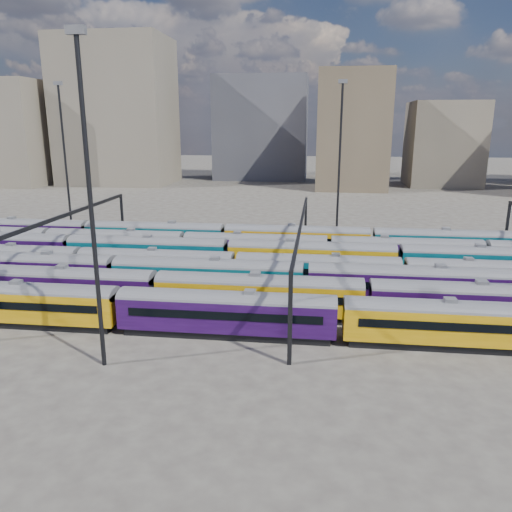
# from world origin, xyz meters

# --- Properties ---
(ground) EXTENTS (500.00, 500.00, 0.00)m
(ground) POSITION_xyz_m (0.00, 0.00, 0.00)
(ground) COLOR #3E3834
(ground) RESTS_ON ground
(rake_0) EXTENTS (143.75, 3.00, 5.06)m
(rake_0) POSITION_xyz_m (3.88, -15.00, 2.65)
(rake_0) COLOR black
(rake_0) RESTS_ON ground
(rake_1) EXTENTS (127.66, 3.11, 5.25)m
(rake_1) POSITION_xyz_m (-4.43, -10.00, 2.75)
(rake_1) COLOR black
(rake_1) RESTS_ON ground
(rake_2) EXTENTS (108.46, 3.18, 5.36)m
(rake_2) POSITION_xyz_m (-21.88, -5.00, 2.81)
(rake_2) COLOR black
(rake_2) RESTS_ON ground
(rake_3) EXTENTS (137.80, 2.88, 4.84)m
(rake_3) POSITION_xyz_m (-7.72, 0.00, 2.54)
(rake_3) COLOR black
(rake_3) RESTS_ON ground
(rake_4) EXTENTS (108.31, 3.17, 5.35)m
(rake_4) POSITION_xyz_m (11.22, 5.00, 2.81)
(rake_4) COLOR black
(rake_4) RESTS_ON ground
(rake_5) EXTENTS (122.15, 2.98, 5.01)m
(rake_5) POSITION_xyz_m (-6.91, 10.00, 2.63)
(rake_5) COLOR black
(rake_5) RESTS_ON ground
(rake_6) EXTENTS (129.84, 3.17, 5.34)m
(rake_6) POSITION_xyz_m (-1.99, 15.00, 2.80)
(rake_6) COLOR black
(rake_6) RESTS_ON ground
(gantry_1) EXTENTS (0.35, 40.35, 8.03)m
(gantry_1) POSITION_xyz_m (-20.00, 0.00, 6.79)
(gantry_1) COLOR black
(gantry_1) RESTS_ON ground
(gantry_2) EXTENTS (0.35, 40.35, 8.03)m
(gantry_2) POSITION_xyz_m (10.00, 0.00, 6.79)
(gantry_2) COLOR black
(gantry_2) RESTS_ON ground
(mast_1) EXTENTS (1.40, 0.50, 25.60)m
(mast_1) POSITION_xyz_m (-30.00, 22.00, 13.97)
(mast_1) COLOR black
(mast_1) RESTS_ON ground
(mast_2) EXTENTS (1.40, 0.50, 25.60)m
(mast_2) POSITION_xyz_m (-5.00, -22.00, 13.97)
(mast_2) COLOR black
(mast_2) RESTS_ON ground
(mast_3) EXTENTS (1.40, 0.50, 25.60)m
(mast_3) POSITION_xyz_m (15.00, 24.00, 13.97)
(mast_3) COLOR black
(mast_3) RESTS_ON ground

